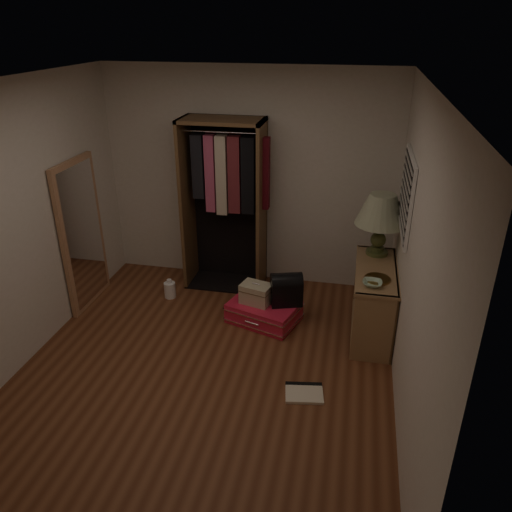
% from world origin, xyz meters
% --- Properties ---
extents(ground, '(4.00, 4.00, 0.00)m').
position_xyz_m(ground, '(0.00, 0.00, 0.00)').
color(ground, brown).
rests_on(ground, ground).
extents(room_walls, '(3.52, 4.02, 2.60)m').
position_xyz_m(room_walls, '(0.08, 0.04, 1.50)').
color(room_walls, beige).
rests_on(room_walls, ground).
extents(console_bookshelf, '(0.42, 1.12, 0.75)m').
position_xyz_m(console_bookshelf, '(1.54, 1.03, 0.39)').
color(console_bookshelf, '#9A724A').
rests_on(console_bookshelf, ground).
extents(open_wardrobe, '(1.02, 0.50, 2.05)m').
position_xyz_m(open_wardrobe, '(-0.21, 1.77, 1.21)').
color(open_wardrobe, brown).
rests_on(open_wardrobe, ground).
extents(floor_mirror, '(0.06, 0.80, 1.70)m').
position_xyz_m(floor_mirror, '(-1.70, 1.00, 0.85)').
color(floor_mirror, '#B07B55').
rests_on(floor_mirror, ground).
extents(pink_suitcase, '(0.87, 0.73, 0.23)m').
position_xyz_m(pink_suitcase, '(0.38, 0.98, 0.11)').
color(pink_suitcase, red).
rests_on(pink_suitcase, ground).
extents(train_case, '(0.37, 0.30, 0.24)m').
position_xyz_m(train_case, '(0.30, 0.97, 0.34)').
color(train_case, '#BAAE8E').
rests_on(train_case, pink_suitcase).
extents(black_bag, '(0.38, 0.31, 0.36)m').
position_xyz_m(black_bag, '(0.62, 1.02, 0.41)').
color(black_bag, black).
rests_on(black_bag, pink_suitcase).
extents(table_lamp, '(0.56, 0.56, 0.67)m').
position_xyz_m(table_lamp, '(1.54, 1.37, 1.24)').
color(table_lamp, '#454E26').
rests_on(table_lamp, console_bookshelf).
extents(brass_tray, '(0.33, 0.33, 0.01)m').
position_xyz_m(brass_tray, '(1.54, 0.77, 0.76)').
color(brass_tray, olive).
rests_on(brass_tray, console_bookshelf).
extents(ceramic_bowl, '(0.19, 0.19, 0.05)m').
position_xyz_m(ceramic_bowl, '(1.49, 0.64, 0.77)').
color(ceramic_bowl, '#AED0B3').
rests_on(ceramic_bowl, console_bookshelf).
extents(white_jug, '(0.15, 0.15, 0.24)m').
position_xyz_m(white_jug, '(-0.82, 1.26, 0.10)').
color(white_jug, white).
rests_on(white_jug, ground).
extents(floor_book, '(0.37, 0.32, 0.03)m').
position_xyz_m(floor_book, '(0.96, -0.12, 0.01)').
color(floor_book, '#F2E7CC').
rests_on(floor_book, ground).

